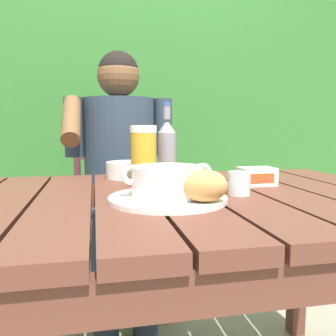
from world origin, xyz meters
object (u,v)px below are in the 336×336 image
person_eating (120,166)px  chair_near_diner (118,212)px  butter_tub (257,176)px  diner_bowl (128,170)px  soup_bowl (168,181)px  table_knife (212,188)px  beer_bottle (167,150)px  bread_roll (204,186)px  serving_plate (168,199)px  water_glass_small (239,183)px  beer_glass (144,156)px

person_eating → chair_near_diner: bearing=89.2°
butter_tub → diner_bowl: (-0.38, 0.24, 0.00)m
person_eating → diner_bowl: person_eating is taller
soup_bowl → table_knife: bearing=39.0°
soup_bowl → butter_tub: 0.37m
beer_bottle → butter_tub: 0.30m
beer_bottle → bread_roll: bearing=-88.2°
butter_tub → chair_near_diner: bearing=116.1°
serving_plate → water_glass_small: (0.20, 0.03, 0.03)m
butter_tub → table_knife: size_ratio=0.70×
beer_glass → beer_bottle: beer_bottle is taller
person_eating → beer_bottle: person_eating is taller
serving_plate → soup_bowl: size_ratio=1.29×
butter_tub → table_knife: 0.17m
person_eating → table_knife: (0.22, -0.63, -0.00)m
diner_bowl → bread_roll: bearing=-75.2°
beer_glass → beer_bottle: (0.08, 0.06, 0.01)m
serving_plate → person_eating: bearing=94.8°
beer_glass → butter_tub: beer_glass is taller
person_eating → table_knife: bearing=-70.3°
beer_bottle → diner_bowl: (-0.12, 0.12, -0.08)m
person_eating → beer_bottle: (0.12, -0.47, 0.10)m
chair_near_diner → soup_bowl: bearing=-86.3°
person_eating → bread_roll: size_ratio=9.91×
water_glass_small → diner_bowl: (-0.26, 0.38, -0.00)m
soup_bowl → water_glass_small: size_ratio=3.58×
beer_glass → diner_bowl: size_ratio=1.24×
serving_plate → table_knife: (0.16, 0.13, -0.00)m
bread_roll → serving_plate: bearing=130.6°
bread_roll → water_glass_small: (0.13, 0.11, -0.02)m
bread_roll → table_knife: 0.23m
serving_plate → table_knife: serving_plate is taller
chair_near_diner → table_knife: (0.22, -0.83, 0.26)m
butter_tub → diner_bowl: size_ratio=0.71×
water_glass_small → table_knife: 0.11m
water_glass_small → diner_bowl: water_glass_small is taller
bread_roll → beer_bottle: size_ratio=0.48×
serving_plate → diner_bowl: size_ratio=1.95×
beer_glass → beer_bottle: size_ratio=0.72×
serving_plate → butter_tub: bearing=28.5°
beer_bottle → butter_tub: (0.26, -0.11, -0.08)m
water_glass_small → chair_near_diner: bearing=106.0°
chair_near_diner → serving_plate: (0.06, -0.96, 0.26)m
bread_roll → butter_tub: bearing=45.2°
soup_bowl → water_glass_small: soup_bowl is taller
chair_near_diner → beer_glass: bearing=-87.3°
chair_near_diner → serving_plate: size_ratio=3.24×
person_eating → water_glass_small: 0.77m
chair_near_diner → butter_tub: 0.91m
beer_glass → butter_tub: bearing=-9.2°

